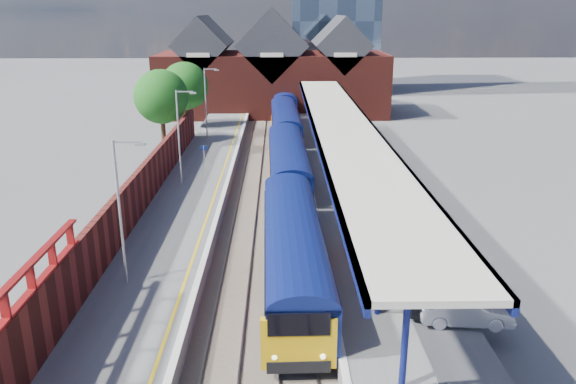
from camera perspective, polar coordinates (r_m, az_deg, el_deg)
name	(u,v)px	position (r m, az deg, el deg)	size (l,w,h in m)	color
ground	(270,168)	(50.10, -1.84, 2.45)	(240.00, 240.00, 0.00)	#5B5B5E
ballast_bed	(268,205)	(40.55, -2.04, -1.30)	(6.00, 76.00, 0.06)	#473D33
rails	(268,204)	(40.52, -2.04, -1.18)	(4.51, 76.00, 0.14)	slate
left_platform	(191,199)	(40.87, -9.78, -0.70)	(5.00, 76.00, 1.00)	#565659
right_platform	(351,198)	(40.72, 6.43, -0.62)	(6.00, 76.00, 1.00)	#565659
coping_left	(224,192)	(40.41, -6.52, 0.01)	(0.30, 76.00, 0.05)	silver
coping_right	(312,191)	(40.29, 2.43, 0.06)	(0.30, 76.00, 0.05)	silver
yellow_line	(216,192)	(40.48, -7.37, -0.02)	(0.14, 76.00, 0.01)	yellow
train	(286,139)	(51.94, -0.17, 5.44)	(3.16, 65.96, 3.45)	#0C1655
canopy	(343,128)	(41.30, 5.61, 6.50)	(4.50, 52.00, 4.48)	#0E1655
lamp_post_b	(122,204)	(26.67, -16.50, -1.21)	(1.48, 0.18, 7.00)	#A5A8AA
lamp_post_c	(180,132)	(41.75, -10.88, 6.03)	(1.48, 0.18, 7.00)	#A5A8AA
lamp_post_d	(207,99)	(57.34, -8.23, 9.37)	(1.48, 0.18, 7.00)	#A5A8AA
platform_sign	(204,156)	(43.99, -8.53, 3.68)	(0.55, 0.08, 2.50)	#A5A8AA
brick_wall	(130,203)	(34.80, -15.73, -1.08)	(0.35, 50.00, 3.86)	#5B1E18
station_building	(273,73)	(76.68, -1.58, 12.03)	(30.00, 12.12, 13.78)	#5B1E18
tree_near	(163,98)	(55.89, -12.62, 9.27)	(5.20, 5.20, 8.10)	#382314
tree_far	(186,87)	(63.50, -10.32, 10.42)	(5.20, 5.20, 8.10)	#382314
parked_car_red	(391,249)	(29.47, 10.47, -5.72)	(1.71, 4.26, 1.45)	#AA200E
parked_car_silver	(466,310)	(24.81, 17.59, -11.34)	(1.32, 3.78, 1.25)	silver
parked_car_dark	(454,305)	(25.12, 16.54, -10.94)	(1.65, 4.05, 1.18)	black
parked_car_blue	(366,170)	(44.03, 7.96, 2.26)	(2.01, 4.36, 1.21)	navy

